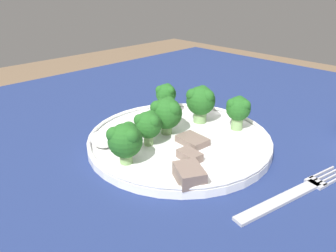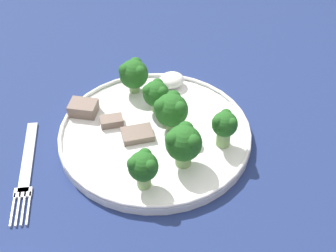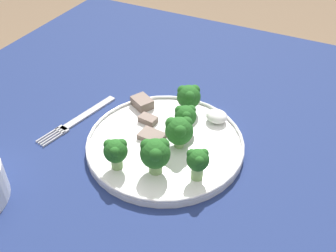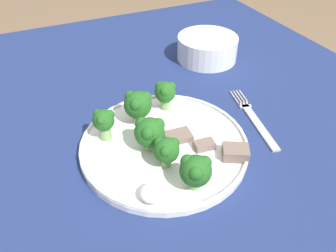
% 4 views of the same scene
% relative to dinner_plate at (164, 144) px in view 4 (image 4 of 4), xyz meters
% --- Properties ---
extents(table, '(1.08, 1.20, 0.77)m').
position_rel_dinner_plate_xyz_m(table, '(0.02, 0.04, -0.11)').
color(table, navy).
rests_on(table, ground_plane).
extents(dinner_plate, '(0.29, 0.29, 0.02)m').
position_rel_dinner_plate_xyz_m(dinner_plate, '(0.00, 0.00, 0.00)').
color(dinner_plate, white).
rests_on(dinner_plate, table).
extents(fork, '(0.06, 0.19, 0.00)m').
position_rel_dinner_plate_xyz_m(fork, '(0.19, 0.00, -0.01)').
color(fork, '#B2B2B7').
rests_on(fork, table).
extents(cream_bowl, '(0.15, 0.15, 0.06)m').
position_rel_dinner_plate_xyz_m(cream_bowl, '(0.23, 0.26, 0.02)').
color(cream_bowl, white).
rests_on(cream_bowl, table).
extents(broccoli_floret_near_rim_left, '(0.05, 0.05, 0.06)m').
position_rel_dinner_plate_xyz_m(broccoli_floret_near_rim_left, '(-0.03, -0.00, 0.04)').
color(broccoli_floret_near_rim_left, '#7FA866').
rests_on(broccoli_floret_near_rim_left, dinner_plate).
extents(broccoli_floret_center_left, '(0.04, 0.04, 0.05)m').
position_rel_dinner_plate_xyz_m(broccoli_floret_center_left, '(-0.02, -0.05, 0.04)').
color(broccoli_floret_center_left, '#7FA866').
rests_on(broccoli_floret_center_left, dinner_plate).
extents(broccoli_floret_back_left, '(0.05, 0.05, 0.06)m').
position_rel_dinner_plate_xyz_m(broccoli_floret_back_left, '(0.00, -0.11, 0.04)').
color(broccoli_floret_back_left, '#7FA866').
rests_on(broccoli_floret_back_left, dinner_plate).
extents(broccoli_floret_front_left, '(0.04, 0.04, 0.06)m').
position_rel_dinner_plate_xyz_m(broccoli_floret_front_left, '(0.04, 0.09, 0.04)').
color(broccoli_floret_front_left, '#7FA866').
rests_on(broccoli_floret_front_left, dinner_plate).
extents(broccoli_floret_center_back, '(0.05, 0.05, 0.06)m').
position_rel_dinner_plate_xyz_m(broccoli_floret_center_back, '(-0.02, 0.07, 0.04)').
color(broccoli_floret_center_back, '#7FA866').
rests_on(broccoli_floret_center_back, dinner_plate).
extents(broccoli_floret_mid_cluster, '(0.04, 0.04, 0.06)m').
position_rel_dinner_plate_xyz_m(broccoli_floret_mid_cluster, '(-0.09, 0.05, 0.04)').
color(broccoli_floret_mid_cluster, '#7FA866').
rests_on(broccoli_floret_mid_cluster, dinner_plate).
extents(meat_slice_front_slice, '(0.05, 0.04, 0.01)m').
position_rel_dinner_plate_xyz_m(meat_slice_front_slice, '(0.03, 0.00, 0.01)').
color(meat_slice_front_slice, '#756056').
rests_on(meat_slice_front_slice, dinner_plate).
extents(meat_slice_middle_slice, '(0.04, 0.02, 0.01)m').
position_rel_dinner_plate_xyz_m(meat_slice_middle_slice, '(0.06, -0.04, 0.01)').
color(meat_slice_middle_slice, '#756056').
rests_on(meat_slice_middle_slice, dinner_plate).
extents(meat_slice_rear_slice, '(0.05, 0.05, 0.02)m').
position_rel_dinner_plate_xyz_m(meat_slice_rear_slice, '(0.09, -0.08, 0.01)').
color(meat_slice_rear_slice, '#756056').
rests_on(meat_slice_rear_slice, dinner_plate).
extents(sauce_dollop, '(0.04, 0.04, 0.02)m').
position_rel_dinner_plate_xyz_m(sauce_dollop, '(-0.06, -0.10, 0.01)').
color(sauce_dollop, white).
rests_on(sauce_dollop, dinner_plate).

